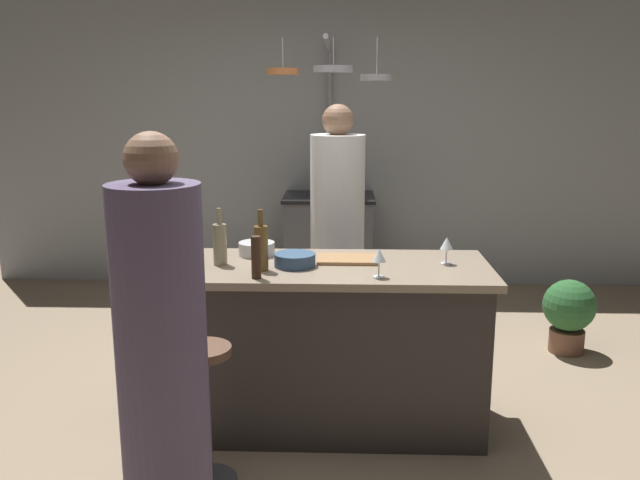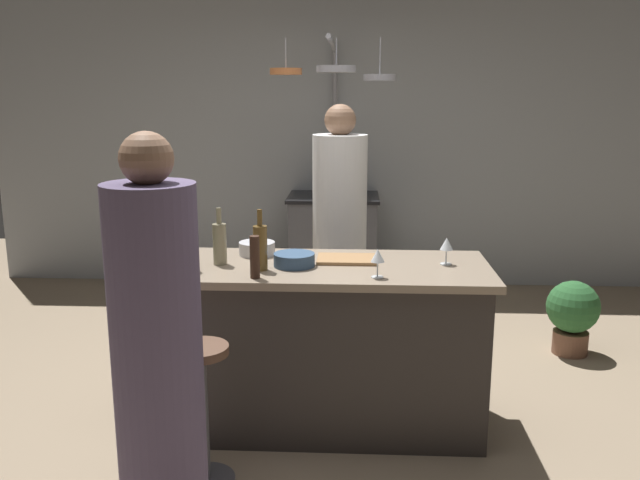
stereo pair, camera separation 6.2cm
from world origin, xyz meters
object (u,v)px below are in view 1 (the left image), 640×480
wine_bottle_amber (261,247)px  wine_glass_near_right_guest (447,245)px  bar_stool_left (205,410)px  potted_plant (569,311)px  mixing_bowl_blue (295,260)px  wine_bottle_white (220,243)px  guest_left (162,363)px  mixing_bowl_steel (257,249)px  chef (337,242)px  cutting_board (347,259)px  wine_glass_near_left_guest (379,257)px  wine_bottle_red (187,246)px  stove_range (329,244)px  pepper_mill (256,257)px

wine_bottle_amber → wine_glass_near_right_guest: (0.96, 0.16, -0.02)m
bar_stool_left → potted_plant: size_ratio=1.31×
bar_stool_left → mixing_bowl_blue: mixing_bowl_blue is taller
bar_stool_left → potted_plant: bearing=37.7°
wine_bottle_white → wine_glass_near_right_guest: size_ratio=2.07×
guest_left → mixing_bowl_steel: guest_left is taller
chef → cutting_board: 0.92m
guest_left → mixing_bowl_blue: size_ratio=7.71×
potted_plant → wine_glass_near_left_guest: 2.05m
wine_bottle_red → mixing_bowl_blue: wine_bottle_red is taller
mixing_bowl_steel → wine_bottle_amber: bearing=-78.6°
wine_glass_near_right_guest → wine_bottle_white: bearing=-177.5°
potted_plant → wine_bottle_amber: bearing=-148.9°
chef → guest_left: size_ratio=1.04×
mixing_bowl_blue → stove_range: bearing=87.1°
guest_left → chef: bearing=71.9°
wine_glass_near_right_guest → chef: bearing=121.2°
guest_left → wine_bottle_red: guest_left is taller
pepper_mill → wine_bottle_white: (-0.22, 0.25, 0.01)m
bar_stool_left → wine_bottle_red: size_ratio=2.10×
wine_bottle_white → wine_glass_near_right_guest: bearing=2.5°
cutting_board → mixing_bowl_steel: bearing=167.8°
wine_bottle_white → mixing_bowl_blue: 0.40m
stove_range → cutting_board: bearing=-86.4°
pepper_mill → wine_glass_near_left_guest: 0.60m
wine_bottle_amber → mixing_bowl_blue: (0.16, 0.08, -0.09)m
bar_stool_left → potted_plant: bar_stool_left is taller
chef → wine_bottle_red: 1.37m
potted_plant → mixing_bowl_steel: 2.33m
chef → wine_glass_near_left_guest: (0.21, -1.24, 0.21)m
potted_plant → mixing_bowl_blue: size_ratio=2.42×
chef → wine_bottle_amber: (-0.38, -1.12, 0.23)m
wine_glass_near_left_guest → potted_plant: bearing=43.3°
cutting_board → wine_bottle_amber: bearing=-154.4°
bar_stool_left → guest_left: bearing=-100.3°
stove_range → potted_plant: 2.19m
stove_range → wine_glass_near_left_guest: wine_glass_near_left_guest is taller
wine_glass_near_right_guest → mixing_bowl_steel: wine_glass_near_right_guest is taller
stove_range → mixing_bowl_blue: size_ratio=4.15×
wine_bottle_amber → stove_range: bearing=83.6°
bar_stool_left → wine_bottle_white: (-0.02, 0.60, 0.64)m
wine_bottle_amber → pepper_mill: bearing=-92.3°
stove_range → chef: chef is taller
pepper_mill → wine_glass_near_right_guest: size_ratio=1.44×
wine_bottle_red → wine_bottle_white: 0.18m
stove_range → cutting_board: (0.15, -2.36, 0.46)m
cutting_board → wine_bottle_white: wine_bottle_white is taller
pepper_mill → cutting_board: bearing=39.1°
wine_bottle_red → potted_plant: bearing=27.0°
stove_range → wine_bottle_red: (-0.67, -2.57, 0.58)m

